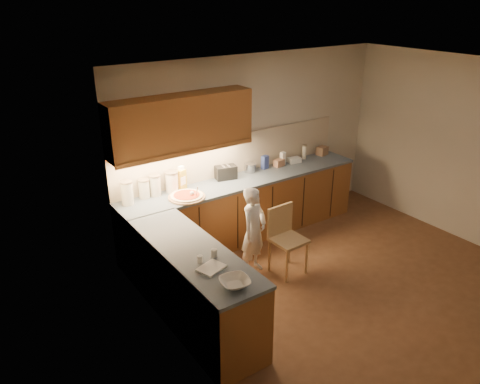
{
  "coord_description": "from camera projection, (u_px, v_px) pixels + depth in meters",
  "views": [
    {
      "loc": [
        -3.93,
        -3.35,
        3.39
      ],
      "look_at": [
        -0.8,
        1.2,
        1.0
      ],
      "focal_mm": 35.0,
      "sensor_mm": 36.0,
      "label": 1
    }
  ],
  "objects": [
    {
      "name": "card_box_b",
      "position": [
        322.0,
        151.0,
        7.6
      ],
      "size": [
        0.2,
        0.17,
        0.14
      ],
      "primitive_type": "cube",
      "rotation": [
        0.0,
        0.0,
        0.22
      ],
      "color": "#9D7455",
      "rests_on": "l_counter"
    },
    {
      "name": "tall_jar",
      "position": [
        304.0,
        152.0,
        7.41
      ],
      "size": [
        0.07,
        0.07,
        0.23
      ],
      "rotation": [
        0.0,
        0.0,
        -0.39
      ],
      "color": "white",
      "rests_on": "l_counter"
    },
    {
      "name": "child",
      "position": [
        254.0,
        231.0,
        5.91
      ],
      "size": [
        0.51,
        0.43,
        1.18
      ],
      "primitive_type": "imported",
      "rotation": [
        0.0,
        0.0,
        0.4
      ],
      "color": "white",
      "rests_on": "ground"
    },
    {
      "name": "l_counter",
      "position": [
        230.0,
        230.0,
        6.2
      ],
      "size": [
        3.77,
        2.62,
        0.92
      ],
      "color": "brown",
      "rests_on": "ground"
    },
    {
      "name": "card_box_a",
      "position": [
        279.0,
        163.0,
        7.11
      ],
      "size": [
        0.16,
        0.12,
        0.11
      ],
      "primitive_type": "cube",
      "rotation": [
        0.0,
        0.0,
        0.11
      ],
      "color": "tan",
      "rests_on": "l_counter"
    },
    {
      "name": "wooden_chair",
      "position": [
        285.0,
        235.0,
        5.97
      ],
      "size": [
        0.41,
        0.41,
        0.89
      ],
      "rotation": [
        0.0,
        0.0,
        0.03
      ],
      "color": "tan",
      "rests_on": "ground"
    },
    {
      "name": "upper_cabinets",
      "position": [
        181.0,
        123.0,
        5.91
      ],
      "size": [
        1.95,
        0.36,
        0.73
      ],
      "color": "brown",
      "rests_on": "ground"
    },
    {
      "name": "backsplash",
      "position": [
        233.0,
        154.0,
        6.75
      ],
      "size": [
        3.75,
        0.02,
        0.58
      ],
      "primitive_type": "cube",
      "color": "#C2B297",
      "rests_on": "l_counter"
    },
    {
      "name": "spice_jar_b",
      "position": [
        214.0,
        253.0,
        4.7
      ],
      "size": [
        0.08,
        0.08,
        0.08
      ],
      "primitive_type": "cylinder",
      "rotation": [
        0.0,
        0.0,
        -0.39
      ],
      "color": "silver",
      "rests_on": "l_counter"
    },
    {
      "name": "flat_pack",
      "position": [
        294.0,
        160.0,
        7.28
      ],
      "size": [
        0.21,
        0.16,
        0.08
      ],
      "primitive_type": "cube",
      "rotation": [
        0.0,
        0.0,
        -0.13
      ],
      "color": "silver",
      "rests_on": "l_counter"
    },
    {
      "name": "mixing_bowl",
      "position": [
        235.0,
        282.0,
        4.24
      ],
      "size": [
        0.32,
        0.32,
        0.07
      ],
      "primitive_type": "imported",
      "rotation": [
        0.0,
        0.0,
        -0.21
      ],
      "color": "white",
      "rests_on": "l_counter"
    },
    {
      "name": "toaster",
      "position": [
        226.0,
        172.0,
        6.62
      ],
      "size": [
        0.33,
        0.23,
        0.19
      ],
      "rotation": [
        0.0,
        0.0,
        -0.23
      ],
      "color": "black",
      "rests_on": "l_counter"
    },
    {
      "name": "spice_jar_a",
      "position": [
        200.0,
        259.0,
        4.6
      ],
      "size": [
        0.06,
        0.06,
        0.07
      ],
      "primitive_type": "cylinder",
      "rotation": [
        0.0,
        0.0,
        -0.13
      ],
      "color": "white",
      "rests_on": "l_counter"
    },
    {
      "name": "dough_cloth",
      "position": [
        211.0,
        268.0,
        4.5
      ],
      "size": [
        0.3,
        0.26,
        0.02
      ],
      "primitive_type": "cube",
      "rotation": [
        0.0,
        0.0,
        0.31
      ],
      "color": "white",
      "rests_on": "l_counter"
    },
    {
      "name": "canister_a",
      "position": [
        127.0,
        193.0,
        5.8
      ],
      "size": [
        0.16,
        0.16,
        0.31
      ],
      "rotation": [
        0.0,
        0.0,
        -0.1
      ],
      "color": "silver",
      "rests_on": "l_counter"
    },
    {
      "name": "oil_jug",
      "position": [
        182.0,
        179.0,
        6.23
      ],
      "size": [
        0.13,
        0.11,
        0.34
      ],
      "rotation": [
        0.0,
        0.0,
        0.32
      ],
      "color": "gold",
      "rests_on": "l_counter"
    },
    {
      "name": "pizza_on_board",
      "position": [
        187.0,
        196.0,
        6.04
      ],
      "size": [
        0.48,
        0.48,
        0.19
      ],
      "rotation": [
        0.0,
        0.0,
        0.14
      ],
      "color": "tan",
      "rests_on": "l_counter"
    },
    {
      "name": "canister_b",
      "position": [
        144.0,
        189.0,
        6.0
      ],
      "size": [
        0.15,
        0.15,
        0.26
      ],
      "rotation": [
        0.0,
        0.0,
        -0.31
      ],
      "color": "silver",
      "rests_on": "l_counter"
    },
    {
      "name": "white_bottle",
      "position": [
        283.0,
        158.0,
        7.16
      ],
      "size": [
        0.07,
        0.07,
        0.2
      ],
      "primitive_type": "cube",
      "rotation": [
        0.0,
        0.0,
        0.11
      ],
      "color": "white",
      "rests_on": "l_counter"
    },
    {
      "name": "room",
      "position": [
        359.0,
        156.0,
        5.26
      ],
      "size": [
        4.54,
        4.5,
        2.62
      ],
      "color": "brown",
      "rests_on": "ground"
    },
    {
      "name": "canister_d",
      "position": [
        172.0,
        182.0,
        6.17
      ],
      "size": [
        0.18,
        0.18,
        0.29
      ],
      "rotation": [
        0.0,
        0.0,
        0.39
      ],
      "color": "white",
      "rests_on": "l_counter"
    },
    {
      "name": "canister_c",
      "position": [
        155.0,
        185.0,
        6.06
      ],
      "size": [
        0.15,
        0.15,
        0.29
      ],
      "rotation": [
        0.0,
        0.0,
        0.16
      ],
      "color": "silver",
      "rests_on": "l_counter"
    },
    {
      "name": "steel_pot",
      "position": [
        250.0,
        168.0,
        6.88
      ],
      "size": [
        0.17,
        0.17,
        0.13
      ],
      "color": "#B5B5BA",
      "rests_on": "l_counter"
    },
    {
      "name": "blue_box",
      "position": [
        265.0,
        162.0,
        7.0
      ],
      "size": [
        0.11,
        0.09,
        0.2
      ],
      "primitive_type": "cube",
      "rotation": [
        0.0,
        0.0,
        0.16
      ],
      "color": "#314595",
      "rests_on": "l_counter"
    }
  ]
}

